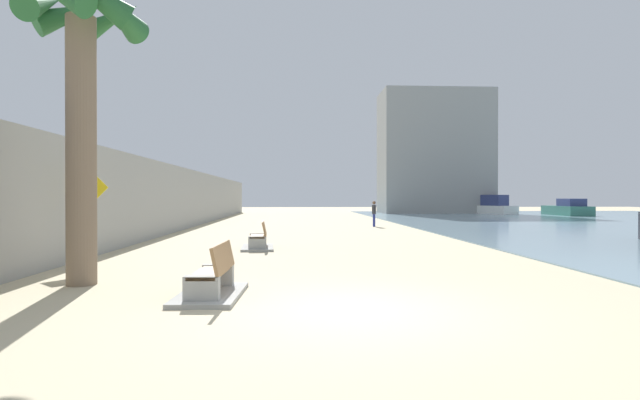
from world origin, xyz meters
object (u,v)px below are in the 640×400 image
object	(u,v)px
person_walking	(374,212)
pedestrian_sign	(92,207)
bench_near	(212,284)
bench_far	(258,242)
boat_mid_bay	(485,207)
palm_tree	(81,62)
boat_far_right	(567,209)

from	to	relation	value
person_walking	pedestrian_sign	size ratio (longest dim) A/B	0.63
bench_near	person_walking	xyz separation A→B (m)	(6.43, 20.63, 0.67)
bench_far	pedestrian_sign	distance (m)	5.95
bench_near	boat_mid_bay	distance (m)	47.53
bench_far	pedestrian_sign	bearing A→B (deg)	-134.84
palm_tree	pedestrian_sign	size ratio (longest dim) A/B	2.60
boat_far_right	pedestrian_sign	world-z (taller)	pedestrian_sign
palm_tree	boat_far_right	xyz separation A→B (m)	(30.98, 35.53, -3.99)
boat_mid_bay	palm_tree	bearing A→B (deg)	-121.45
palm_tree	pedestrian_sign	world-z (taller)	palm_tree
bench_near	bench_far	xyz separation A→B (m)	(0.26, 8.25, 0.00)
boat_mid_bay	pedestrian_sign	bearing A→B (deg)	-124.23
boat_mid_bay	pedestrian_sign	xyz separation A→B (m)	(-25.84, -37.98, 0.80)
bench_far	boat_far_right	bearing A→B (deg)	45.85
bench_near	pedestrian_sign	world-z (taller)	pedestrian_sign
palm_tree	person_walking	bearing A→B (deg)	64.14
palm_tree	boat_far_right	distance (m)	47.30
boat_far_right	boat_mid_bay	bearing A→B (deg)	139.10
boat_mid_bay	pedestrian_sign	distance (m)	45.95
person_walking	boat_far_right	bearing A→B (deg)	36.92
bench_near	boat_far_right	xyz separation A→B (m)	(28.06, 36.88, 0.41)
bench_near	person_walking	size ratio (longest dim) A/B	1.36
palm_tree	person_walking	size ratio (longest dim) A/B	4.14
bench_near	bench_far	distance (m)	8.25
bench_near	bench_far	world-z (taller)	same
boat_far_right	bench_far	bearing A→B (deg)	-134.15
pedestrian_sign	bench_near	bearing A→B (deg)	-47.21
person_walking	boat_far_right	world-z (taller)	boat_far_right
palm_tree	person_walking	world-z (taller)	palm_tree
boat_far_right	pedestrian_sign	bearing A→B (deg)	-134.24
person_walking	pedestrian_sign	xyz separation A→B (m)	(-10.26, -16.49, 0.66)
person_walking	boat_mid_bay	distance (m)	26.55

